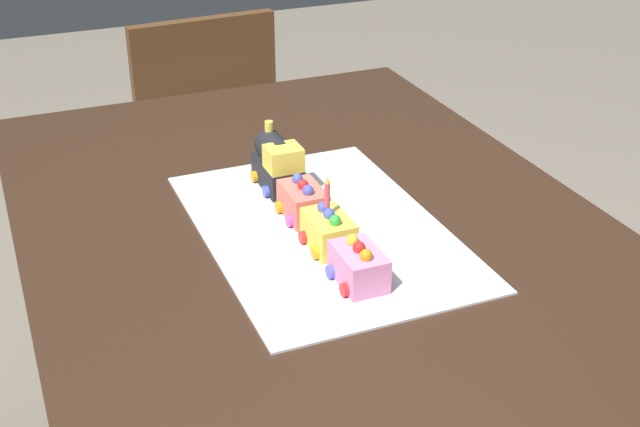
% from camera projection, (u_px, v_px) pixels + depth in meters
% --- Properties ---
extents(dining_table, '(1.40, 1.00, 0.74)m').
position_uv_depth(dining_table, '(311.00, 268.00, 1.59)').
color(dining_table, '#382316').
rests_on(dining_table, ground).
extents(chair, '(0.43, 0.43, 0.86)m').
position_uv_depth(chair, '(197.00, 139.00, 2.52)').
color(chair, brown).
rests_on(chair, ground).
extents(cake_board, '(0.60, 0.40, 0.00)m').
position_uv_depth(cake_board, '(320.00, 230.00, 1.49)').
color(cake_board, silver).
rests_on(cake_board, dining_table).
extents(cake_locomotive, '(0.14, 0.08, 0.12)m').
position_uv_depth(cake_locomotive, '(278.00, 164.00, 1.62)').
color(cake_locomotive, '#232328').
rests_on(cake_locomotive, cake_board).
extents(cake_car_hopper_coral, '(0.10, 0.08, 0.07)m').
position_uv_depth(cake_car_hopper_coral, '(303.00, 201.00, 1.52)').
color(cake_car_hopper_coral, '#F27260').
rests_on(cake_car_hopper_coral, cake_board).
extents(cake_car_gondola_lemon, '(0.10, 0.08, 0.07)m').
position_uv_depth(cake_car_gondola_lemon, '(329.00, 231.00, 1.42)').
color(cake_car_gondola_lemon, '#F4E04C').
rests_on(cake_car_gondola_lemon, cake_board).
extents(cake_car_tanker_bubblegum, '(0.10, 0.08, 0.07)m').
position_uv_depth(cake_car_tanker_bubblegum, '(359.00, 266.00, 1.33)').
color(cake_car_tanker_bubblegum, pink).
rests_on(cake_car_tanker_bubblegum, cake_board).
extents(birthday_candle, '(0.01, 0.01, 0.05)m').
position_uv_depth(birthday_candle, '(327.00, 192.00, 1.40)').
color(birthday_candle, '#F24C59').
rests_on(birthday_candle, cake_car_gondola_lemon).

